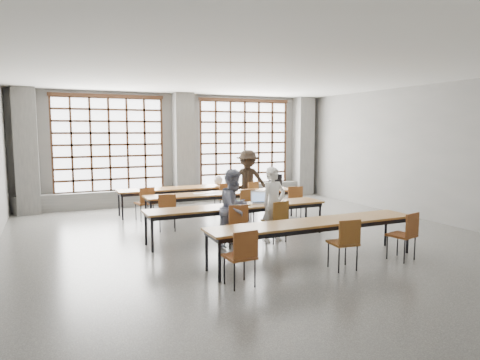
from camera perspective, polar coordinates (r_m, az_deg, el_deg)
name	(u,v)px	position (r m, az deg, el deg)	size (l,w,h in m)	color
floor	(255,240)	(9.21, 2.07, -8.00)	(11.00, 11.00, 0.00)	#4C4C4A
ceiling	(256,73)	(8.99, 2.17, 14.12)	(11.00, 11.00, 0.00)	silver
wall_back	(181,148)	(14.07, -7.89, 4.21)	(10.00, 10.00, 0.00)	slate
wall_right	(430,153)	(12.02, 24.05, 3.30)	(11.00, 11.00, 0.00)	slate
column_left	(26,151)	(13.23, -26.60, 3.43)	(0.60, 0.55, 3.50)	#565553
column_mid	(183,149)	(13.80, -7.56, 4.17)	(0.60, 0.55, 3.50)	#565553
column_right	(303,146)	(15.70, 8.42, 4.44)	(0.60, 0.55, 3.50)	#565553
window_left	(109,145)	(13.53, -17.02, 4.53)	(3.32, 0.12, 3.00)	white
window_right	(245,143)	(14.78, 0.61, 4.97)	(3.32, 0.12, 3.00)	white
sill_ledge	(183,195)	(14.02, -7.56, -1.95)	(9.80, 0.35, 0.50)	#565553
desk_row_a	(190,189)	(12.23, -6.75, -1.23)	(4.00, 0.70, 0.73)	brown
desk_row_b	(222,195)	(11.10, -2.41, -1.99)	(4.00, 0.70, 0.73)	brown
desk_row_c	(238,208)	(9.19, -0.30, -3.79)	(4.00, 0.70, 0.73)	brown
desk_row_d	(314,225)	(7.71, 9.89, -5.92)	(4.00, 0.70, 0.73)	brown
chair_back_left	(145,200)	(11.31, -12.49, -2.64)	(0.49, 0.50, 0.88)	brown
chair_back_mid	(224,195)	(11.93, -2.13, -2.01)	(0.46, 0.46, 0.88)	maroon
chair_back_right	(250,193)	(12.26, 1.40, -1.77)	(0.52, 0.53, 0.88)	brown
chair_mid_left	(167,208)	(10.03, -9.69, -3.75)	(0.50, 0.51, 0.88)	brown
chair_mid_centre	(246,202)	(10.70, 0.81, -3.00)	(0.45, 0.45, 0.88)	brown
chair_mid_right	(294,199)	(11.36, 7.18, -2.50)	(0.49, 0.50, 0.88)	brown
chair_front_left	(237,221)	(8.53, -0.47, -5.48)	(0.45, 0.46, 0.88)	brown
chair_front_right	(277,217)	(8.94, 4.97, -4.96)	(0.49, 0.49, 0.88)	brown
chair_near_left	(242,252)	(6.40, 0.26, -9.61)	(0.44, 0.45, 0.88)	brown
chair_near_mid	(345,239)	(7.36, 13.89, -7.65)	(0.46, 0.46, 0.88)	brown
chair_near_right	(406,231)	(8.23, 21.22, -6.39)	(0.51, 0.51, 0.88)	brown
student_male	(274,204)	(8.99, 4.50, -3.26)	(0.57, 0.38, 1.57)	white
student_female	(234,208)	(8.60, -0.78, -3.74)	(0.76, 0.59, 1.56)	#181E4A
student_back	(248,181)	(12.32, 1.06, -0.10)	(1.14, 0.66, 1.77)	black
laptop_front	(259,200)	(9.51, 2.58, -2.67)	(0.44, 0.41, 0.26)	#B8B9BE
laptop_back	(231,182)	(12.77, -1.21, -0.28)	(0.45, 0.42, 0.26)	#ABABAF
mouse	(277,202)	(9.58, 4.96, -2.88)	(0.10, 0.06, 0.04)	white
green_box	(234,203)	(9.23, -0.79, -3.06)	(0.25, 0.09, 0.09)	green
phone	(247,205)	(9.16, 0.99, -3.36)	(0.13, 0.06, 0.01)	black
paper_sheet_a	(199,193)	(10.93, -5.43, -1.80)	(0.30, 0.21, 0.00)	white
paper_sheet_b	(212,193)	(10.94, -3.78, -1.78)	(0.30, 0.21, 0.00)	silver
paper_sheet_c	(226,192)	(11.13, -1.94, -1.62)	(0.30, 0.21, 0.00)	silver
backpack	(275,182)	(11.79, 4.73, -0.20)	(0.32, 0.20, 0.40)	black
plastic_bag	(218,180)	(12.55, -2.91, -0.04)	(0.26, 0.21, 0.29)	silver
red_pouch	(239,253)	(6.48, -0.07, -9.74)	(0.20, 0.08, 0.06)	#AA1C15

